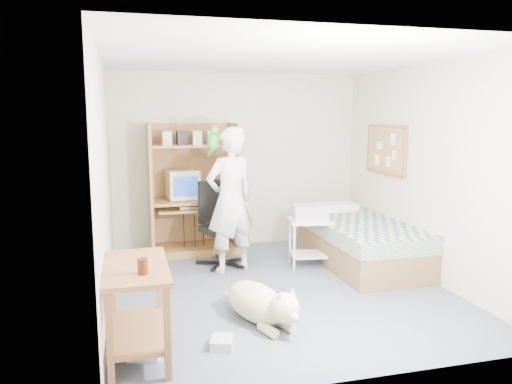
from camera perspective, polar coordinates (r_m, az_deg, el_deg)
floor at (r=5.67m, az=2.54°, el=-10.93°), size 4.00×4.00×0.00m
wall_back at (r=7.30m, az=-2.06°, el=3.61°), size 3.60×0.02×2.50m
wall_right at (r=6.16m, az=18.85°, el=2.15°), size 0.02×4.00×2.50m
wall_left at (r=5.14m, az=-16.90°, el=0.99°), size 0.02×4.00×2.50m
ceiling at (r=5.37m, az=2.73°, el=15.06°), size 3.60×4.00×0.02m
computer_hutch at (r=6.98m, az=-7.18°, el=-0.26°), size 1.20×0.63×1.80m
bed at (r=6.61m, az=11.83°, el=-5.62°), size 1.02×2.02×0.66m
side_desk at (r=4.15m, az=-13.49°, el=-11.53°), size 0.50×1.00×0.75m
corkboard at (r=6.89m, az=14.61°, el=4.68°), size 0.04×0.94×0.66m
office_chair at (r=6.44m, az=-4.08°, el=-4.98°), size 0.61×0.62×1.07m
person at (r=6.05m, az=-2.95°, el=-0.96°), size 0.75×0.62×1.77m
parrot at (r=5.95m, az=-4.91°, el=5.98°), size 0.13×0.22×0.36m
dog at (r=4.74m, az=0.45°, el=-12.54°), size 0.63×1.12×0.44m
printer_cart at (r=6.38m, az=6.15°, el=-4.91°), size 0.57×0.49×0.61m
printer at (r=6.32m, az=6.19°, el=-2.31°), size 0.47×0.39×0.18m
crt_monitor at (r=6.95m, az=-8.40°, el=0.90°), size 0.45×0.47×0.39m
keyboard at (r=6.85m, az=-6.86°, el=-1.70°), size 0.45×0.17×0.03m
pencil_cup at (r=6.94m, az=-4.21°, el=-0.26°), size 0.08×0.08×0.12m
drink_glass at (r=3.82m, az=-12.81°, el=-8.27°), size 0.08×0.08×0.12m
floor_box_a at (r=4.27m, az=-12.54°, el=-17.36°), size 0.30×0.26×0.10m
floor_box_b at (r=4.35m, az=-3.90°, el=-16.78°), size 0.24×0.26×0.08m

